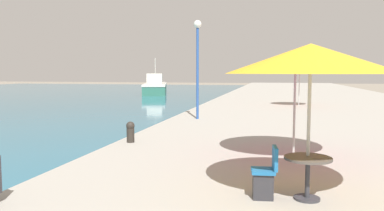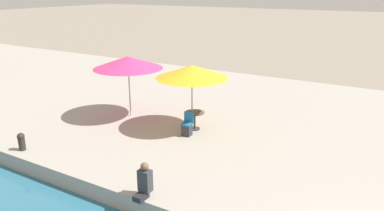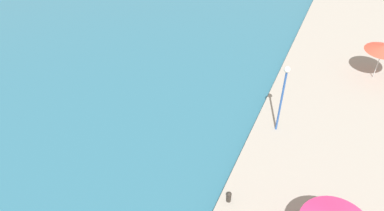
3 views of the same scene
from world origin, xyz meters
TOP-DOWN VIEW (x-y plane):
  - cafe_umbrella_striped at (6.41, 27.08)m, footprint 2.45×2.45m
  - mooring_bollard at (0.49, 12.49)m, footprint 0.26×0.26m
  - lamppost at (1.34, 18.70)m, footprint 0.36×0.36m

SIDE VIEW (x-z plane):
  - mooring_bollard at x=0.49m, z-range 0.62..1.28m
  - cafe_umbrella_striped at x=6.41m, z-range 1.71..4.35m
  - lamppost at x=1.34m, z-range 1.41..5.97m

